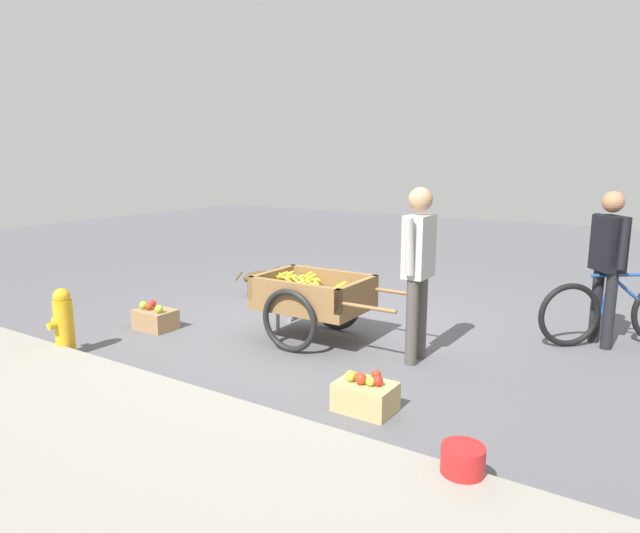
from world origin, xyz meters
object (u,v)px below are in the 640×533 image
bicycle (616,311)px  cyclist_person (608,255)px  plastic_bucket (462,469)px  apple_crate (365,395)px  vendor_person (419,259)px  fire_hydrant (64,322)px  fruit_cart (314,299)px  dog (262,277)px  mixed_fruit_crate (155,318)px

bicycle → cyclist_person: (0.12, 0.10, 0.58)m
plastic_bucket → apple_crate: apple_crate is taller
vendor_person → bicycle: 2.26m
fire_hydrant → plastic_bucket: bearing=178.3°
fruit_cart → dog: 2.03m
dog → mixed_fruit_crate: (0.06, 1.83, -0.15)m
fruit_cart → bicycle: size_ratio=1.25×
fruit_cart → apple_crate: size_ratio=3.76×
vendor_person → mixed_fruit_crate: size_ratio=3.71×
fruit_cart → dog: bearing=-35.6°
bicycle → mixed_fruit_crate: bearing=26.7°
mixed_fruit_crate → bicycle: bearing=-153.3°
fruit_cart → plastic_bucket: bearing=140.7°
fire_hydrant → apple_crate: (-3.02, -0.52, -0.21)m
vendor_person → cyclist_person: (-1.40, -1.45, -0.04)m
dog → cyclist_person: bearing=-176.3°
fruit_cart → dog: size_ratio=2.85×
fire_hydrant → mixed_fruit_crate: (-0.06, -1.06, -0.21)m
fruit_cart → plastic_bucket: 2.90m
fruit_cart → plastic_bucket: size_ratio=5.85×
fruit_cart → apple_crate: (-1.26, 1.20, -0.32)m
fruit_cart → fire_hydrant: (1.76, 1.71, -0.11)m
dog → plastic_bucket: dog is taller
plastic_bucket → bicycle: bearing=-97.4°
fire_hydrant → mixed_fruit_crate: size_ratio=1.52×
cyclist_person → vendor_person: bearing=45.8°
fruit_cart → bicycle: (-2.68, -1.54, -0.09)m
fruit_cart → apple_crate: 1.77m
fruit_cart → bicycle: bicycle is taller
fire_hydrant → fruit_cart: bearing=-135.7°
bicycle → dog: bicycle is taller
dog → plastic_bucket: bearing=142.2°
vendor_person → cyclist_person: size_ratio=1.04×
fruit_cart → vendor_person: size_ratio=1.01×
bicycle → apple_crate: 3.09m
fruit_cart → vendor_person: 1.27m
dog → apple_crate: (-2.90, 2.37, -0.15)m
bicycle → dog: size_ratio=2.28×
fruit_cart → mixed_fruit_crate: (1.70, 0.66, -0.32)m
vendor_person → fire_hydrant: (2.91, 1.71, -0.65)m
cyclist_person → fire_hydrant: size_ratio=2.35×
fruit_cart → mixed_fruit_crate: fruit_cart is taller
cyclist_person → dog: 4.26m
dog → fire_hydrant: size_ratio=0.87×
cyclist_person → apple_crate: cyclist_person is taller
fruit_cart → fire_hydrant: 2.46m
bicycle → fire_hydrant: size_ratio=1.97×
dog → bicycle: bearing=-175.2°
dog → mixed_fruit_crate: dog is taller
cyclist_person → mixed_fruit_crate: (4.26, 2.10, -0.81)m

